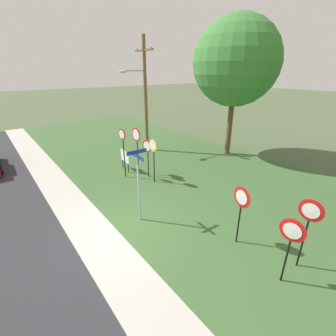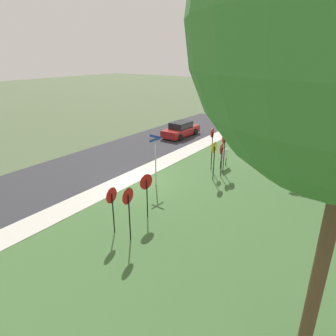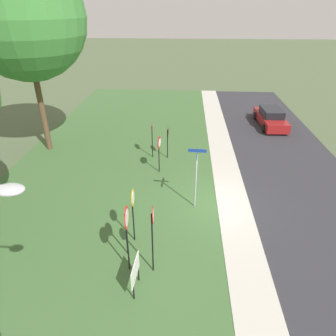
% 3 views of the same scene
% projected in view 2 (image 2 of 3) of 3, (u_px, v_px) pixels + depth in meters
% --- Properties ---
extents(ground_plane, '(160.00, 160.00, 0.00)m').
position_uv_depth(ground_plane, '(140.00, 182.00, 18.38)').
color(ground_plane, '#4C5B3D').
extents(road_asphalt, '(44.00, 6.40, 0.01)m').
position_uv_depth(road_asphalt, '(88.00, 166.00, 20.95)').
color(road_asphalt, '#2D2D33').
rests_on(road_asphalt, ground_plane).
extents(sidewalk_strip, '(44.00, 1.60, 0.06)m').
position_uv_depth(sidewalk_strip, '(130.00, 178.00, 18.80)').
color(sidewalk_strip, '#BCB7AD').
rests_on(sidewalk_strip, ground_plane).
extents(grass_median, '(44.00, 12.00, 0.04)m').
position_uv_depth(grass_median, '(230.00, 208.00, 15.16)').
color(grass_median, '#3D6033').
rests_on(grass_median, ground_plane).
extents(stop_sign_near_left, '(0.69, 0.12, 2.20)m').
position_uv_depth(stop_sign_near_left, '(222.00, 153.00, 18.52)').
color(stop_sign_near_left, black).
rests_on(stop_sign_near_left, grass_median).
extents(stop_sign_near_right, '(0.60, 0.11, 2.83)m').
position_uv_depth(stop_sign_near_right, '(212.00, 141.00, 19.54)').
color(stop_sign_near_right, black).
rests_on(stop_sign_near_right, grass_median).
extents(stop_sign_far_left, '(0.68, 0.10, 2.45)m').
position_uv_depth(stop_sign_far_left, '(214.00, 153.00, 17.92)').
color(stop_sign_far_left, black).
rests_on(stop_sign_far_left, grass_median).
extents(stop_sign_far_center, '(0.80, 0.10, 2.77)m').
position_uv_depth(stop_sign_far_center, '(224.00, 142.00, 19.06)').
color(stop_sign_far_center, black).
rests_on(stop_sign_far_center, grass_median).
extents(yield_sign_near_left, '(0.70, 0.12, 2.15)m').
position_uv_depth(yield_sign_near_left, '(112.00, 200.00, 12.55)').
color(yield_sign_near_left, black).
rests_on(yield_sign_near_left, grass_median).
extents(yield_sign_near_right, '(0.74, 0.17, 2.22)m').
position_uv_depth(yield_sign_near_right, '(146.00, 186.00, 13.76)').
color(yield_sign_near_right, black).
rests_on(yield_sign_near_right, grass_median).
extents(yield_sign_far_left, '(0.70, 0.11, 2.39)m').
position_uv_depth(yield_sign_far_left, '(128.00, 202.00, 11.96)').
color(yield_sign_far_left, black).
rests_on(yield_sign_far_left, grass_median).
extents(street_name_post, '(0.96, 0.82, 3.04)m').
position_uv_depth(street_name_post, '(156.00, 156.00, 17.29)').
color(street_name_post, '#9EA0A8').
rests_on(street_name_post, grass_median).
extents(utility_pole, '(2.10, 2.07, 7.93)m').
position_uv_depth(utility_pole, '(289.00, 104.00, 19.39)').
color(utility_pole, brown).
rests_on(utility_pole, grass_median).
extents(notice_board, '(1.10, 0.10, 1.25)m').
position_uv_depth(notice_board, '(224.00, 156.00, 20.35)').
color(notice_board, black).
rests_on(notice_board, grass_median).
extents(parked_hatchback_near, '(4.28, 1.98, 1.39)m').
position_uv_depth(parked_hatchback_near, '(181.00, 130.00, 28.30)').
color(parked_hatchback_near, maroon).
rests_on(parked_hatchback_near, road_asphalt).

